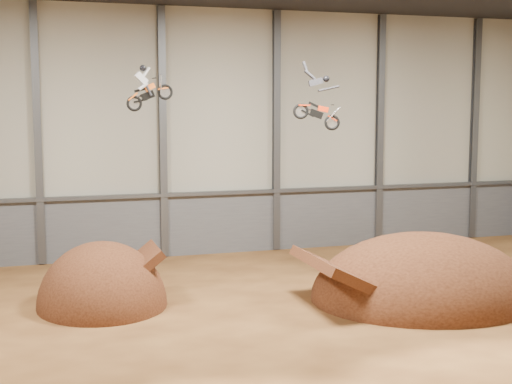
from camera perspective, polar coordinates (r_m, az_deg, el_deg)
floor at (r=27.97m, az=4.86°, el=-10.89°), size 40.00×40.00×0.00m
back_wall at (r=40.95m, az=-2.90°, el=4.77°), size 40.00×0.10×14.00m
lower_band_back at (r=41.39m, az=-2.82°, el=-2.51°), size 39.80×0.18×3.50m
steel_rail at (r=40.99m, az=-2.78°, el=-0.06°), size 39.80×0.35×0.20m
steel_column_1 at (r=39.51m, az=-17.07°, el=4.40°), size 0.40×0.36×13.90m
steel_column_2 at (r=40.07m, az=-7.47°, el=4.68°), size 0.40×0.36×13.90m
steel_column_3 at (r=41.70m, az=1.63°, el=4.82°), size 0.40×0.36×13.90m
steel_column_4 at (r=44.28m, az=9.86°, el=4.85°), size 0.40×0.36×13.90m
steel_column_5 at (r=47.66m, az=17.06°, el=4.79°), size 0.40×0.36×13.90m
takeoff_ramp at (r=31.74m, az=-12.17°, el=-8.85°), size 5.51×6.36×5.51m
landing_ramp at (r=32.97m, az=13.18°, el=-8.28°), size 10.13×8.96×5.84m
fmx_rider_a at (r=30.95m, az=-8.31°, el=8.64°), size 2.62×0.91×2.47m
fmx_rider_b at (r=32.16m, az=4.67°, el=7.64°), size 3.65×1.77×3.31m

